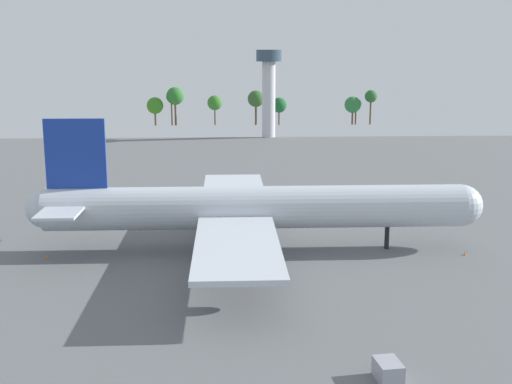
# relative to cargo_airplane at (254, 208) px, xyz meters

# --- Properties ---
(ground_plane) EXTENTS (272.68, 272.68, 0.00)m
(ground_plane) POSITION_rel_cargo_airplane_xyz_m (0.33, 0.00, -6.55)
(ground_plane) COLOR slate
(cargo_airplane) EXTENTS (68.17, 60.70, 20.01)m
(cargo_airplane) POSITION_rel_cargo_airplane_xyz_m (0.00, 0.00, 0.00)
(cargo_airplane) COLOR silver
(cargo_airplane) RESTS_ON ground_plane
(cargo_container_fore) EXTENTS (2.47, 3.25, 1.84)m
(cargo_container_fore) POSITION_rel_cargo_airplane_xyz_m (10.49, -40.58, -5.63)
(cargo_container_fore) COLOR #999EA8
(cargo_container_fore) RESTS_ON ground_plane
(safety_cone_nose) EXTENTS (0.39, 0.39, 0.56)m
(safety_cone_nose) POSITION_rel_cargo_airplane_xyz_m (31.01, -3.95, -6.27)
(safety_cone_nose) COLOR orange
(safety_cone_nose) RESTS_ON ground_plane
(safety_cone_tail) EXTENTS (0.39, 0.39, 0.55)m
(safety_cone_tail) POSITION_rel_cargo_airplane_xyz_m (-30.34, -2.21, -6.27)
(safety_cone_tail) COLOR orange
(safety_cone_tail) RESTS_ON ground_plane
(control_tower) EXTENTS (8.89, 8.89, 30.45)m
(control_tower) POSITION_rel_cargo_airplane_xyz_m (11.09, 136.67, 12.05)
(control_tower) COLOR silver
(control_tower) RESTS_ON ground_plane
(tree_line_backdrop) EXTENTS (95.59, 7.26, 15.71)m
(tree_line_backdrop) POSITION_rel_cargo_airplane_xyz_m (5.10, 176.53, 3.17)
(tree_line_backdrop) COLOR #51381E
(tree_line_backdrop) RESTS_ON ground_plane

